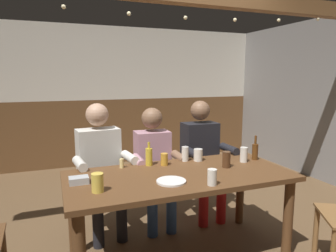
{
  "coord_description": "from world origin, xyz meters",
  "views": [
    {
      "loc": [
        -0.94,
        -2.23,
        1.51
      ],
      "look_at": [
        0.0,
        0.23,
        1.08
      ],
      "focal_mm": 32.6,
      "sensor_mm": 36.0,
      "label": 1
    }
  ],
  "objects_px": {
    "bottle_1": "(149,156)",
    "bottle_0": "(255,151)",
    "pint_glass_2": "(185,154)",
    "dining_table": "(180,185)",
    "pint_glass_4": "(98,183)",
    "condiment_caddy": "(79,180)",
    "pint_glass_5": "(212,177)",
    "person_0": "(101,163)",
    "person_2": "(202,153)",
    "pint_glass_0": "(164,159)",
    "pint_glass_6": "(198,155)",
    "plate_0": "(171,181)",
    "person_1": "(154,161)",
    "pint_glass_1": "(226,160)",
    "table_candle": "(122,163)",
    "pint_glass_3": "(244,155)"
  },
  "relations": [
    {
      "from": "plate_0",
      "to": "pint_glass_0",
      "type": "bearing_deg",
      "value": 76.43
    },
    {
      "from": "pint_glass_0",
      "to": "pint_glass_4",
      "type": "xyz_separation_m",
      "value": [
        -0.64,
        -0.43,
        0.01
      ]
    },
    {
      "from": "dining_table",
      "to": "person_0",
      "type": "bearing_deg",
      "value": 129.2
    },
    {
      "from": "bottle_0",
      "to": "pint_glass_4",
      "type": "bearing_deg",
      "value": -168.71
    },
    {
      "from": "person_2",
      "to": "plate_0",
      "type": "xyz_separation_m",
      "value": [
        -0.68,
        -0.83,
        0.05
      ]
    },
    {
      "from": "pint_glass_1",
      "to": "pint_glass_4",
      "type": "distance_m",
      "value": 1.14
    },
    {
      "from": "person_2",
      "to": "bottle_1",
      "type": "xyz_separation_m",
      "value": [
        -0.71,
        -0.35,
        0.12
      ]
    },
    {
      "from": "condiment_caddy",
      "to": "pint_glass_2",
      "type": "xyz_separation_m",
      "value": [
        0.98,
        0.28,
        0.04
      ]
    },
    {
      "from": "person_0",
      "to": "bottle_1",
      "type": "bearing_deg",
      "value": 130.77
    },
    {
      "from": "table_candle",
      "to": "pint_glass_5",
      "type": "xyz_separation_m",
      "value": [
        0.52,
        -0.65,
        0.02
      ]
    },
    {
      "from": "pint_glass_3",
      "to": "pint_glass_1",
      "type": "bearing_deg",
      "value": -159.11
    },
    {
      "from": "person_1",
      "to": "table_candle",
      "type": "relative_size",
      "value": 15.0
    },
    {
      "from": "pint_glass_2",
      "to": "dining_table",
      "type": "bearing_deg",
      "value": -120.58
    },
    {
      "from": "pint_glass_4",
      "to": "pint_glass_0",
      "type": "bearing_deg",
      "value": 33.93
    },
    {
      "from": "plate_0",
      "to": "person_0",
      "type": "bearing_deg",
      "value": 115.72
    },
    {
      "from": "person_0",
      "to": "bottle_1",
      "type": "relative_size",
      "value": 6.01
    },
    {
      "from": "person_0",
      "to": "pint_glass_2",
      "type": "bearing_deg",
      "value": 149.21
    },
    {
      "from": "person_0",
      "to": "person_2",
      "type": "height_order",
      "value": "person_0"
    },
    {
      "from": "pint_glass_0",
      "to": "pint_glass_6",
      "type": "relative_size",
      "value": 0.96
    },
    {
      "from": "condiment_caddy",
      "to": "bottle_0",
      "type": "xyz_separation_m",
      "value": [
        1.62,
        0.08,
        0.06
      ]
    },
    {
      "from": "dining_table",
      "to": "bottle_0",
      "type": "xyz_separation_m",
      "value": [
        0.83,
        0.14,
        0.18
      ]
    },
    {
      "from": "bottle_1",
      "to": "pint_glass_4",
      "type": "bearing_deg",
      "value": -137.1
    },
    {
      "from": "pint_glass_0",
      "to": "pint_glass_4",
      "type": "bearing_deg",
      "value": -146.07
    },
    {
      "from": "bottle_1",
      "to": "pint_glass_1",
      "type": "relative_size",
      "value": 1.5
    },
    {
      "from": "person_0",
      "to": "pint_glass_2",
      "type": "distance_m",
      "value": 0.81
    },
    {
      "from": "pint_glass_3",
      "to": "pint_glass_4",
      "type": "xyz_separation_m",
      "value": [
        -1.37,
        -0.27,
        -0.0
      ]
    },
    {
      "from": "dining_table",
      "to": "table_candle",
      "type": "distance_m",
      "value": 0.54
    },
    {
      "from": "plate_0",
      "to": "bottle_0",
      "type": "relative_size",
      "value": 0.96
    },
    {
      "from": "condiment_caddy",
      "to": "pint_glass_5",
      "type": "bearing_deg",
      "value": -22.75
    },
    {
      "from": "plate_0",
      "to": "pint_glass_4",
      "type": "relative_size",
      "value": 1.7
    },
    {
      "from": "pint_glass_1",
      "to": "person_0",
      "type": "bearing_deg",
      "value": 146.74
    },
    {
      "from": "bottle_1",
      "to": "pint_glass_4",
      "type": "height_order",
      "value": "bottle_1"
    },
    {
      "from": "person_2",
      "to": "pint_glass_4",
      "type": "bearing_deg",
      "value": 34.49
    },
    {
      "from": "person_1",
      "to": "table_candle",
      "type": "height_order",
      "value": "person_1"
    },
    {
      "from": "bottle_1",
      "to": "person_1",
      "type": "bearing_deg",
      "value": 64.6
    },
    {
      "from": "plate_0",
      "to": "pint_glass_0",
      "type": "relative_size",
      "value": 2.06
    },
    {
      "from": "bottle_1",
      "to": "pint_glass_0",
      "type": "distance_m",
      "value": 0.14
    },
    {
      "from": "plate_0",
      "to": "pint_glass_0",
      "type": "height_order",
      "value": "pint_glass_0"
    },
    {
      "from": "dining_table",
      "to": "pint_glass_5",
      "type": "distance_m",
      "value": 0.38
    },
    {
      "from": "person_2",
      "to": "pint_glass_5",
      "type": "relative_size",
      "value": 10.56
    },
    {
      "from": "dining_table",
      "to": "pint_glass_2",
      "type": "bearing_deg",
      "value": 59.42
    },
    {
      "from": "dining_table",
      "to": "pint_glass_6",
      "type": "relative_size",
      "value": 16.1
    },
    {
      "from": "bottle_1",
      "to": "pint_glass_5",
      "type": "bearing_deg",
      "value": -66.53
    },
    {
      "from": "pint_glass_1",
      "to": "bottle_0",
      "type": "bearing_deg",
      "value": 17.33
    },
    {
      "from": "pint_glass_2",
      "to": "pint_glass_6",
      "type": "distance_m",
      "value": 0.12
    },
    {
      "from": "person_1",
      "to": "person_2",
      "type": "xyz_separation_m",
      "value": [
        0.55,
        0.01,
        0.03
      ]
    },
    {
      "from": "person_2",
      "to": "pint_glass_2",
      "type": "bearing_deg",
      "value": 43.82
    },
    {
      "from": "pint_glass_6",
      "to": "dining_table",
      "type": "bearing_deg",
      "value": -136.91
    },
    {
      "from": "bottle_1",
      "to": "bottle_0",
      "type": "bearing_deg",
      "value": -10.16
    },
    {
      "from": "table_candle",
      "to": "person_0",
      "type": "bearing_deg",
      "value": 111.51
    }
  ]
}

